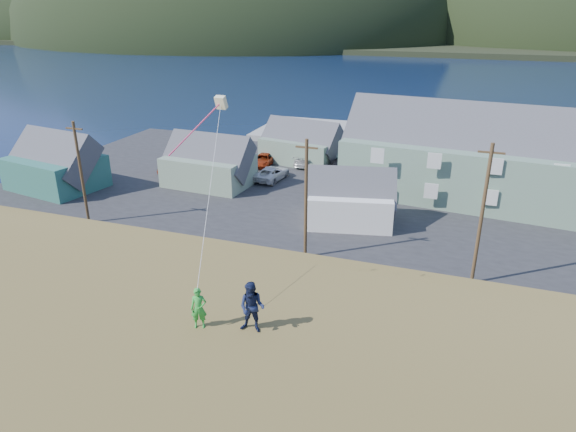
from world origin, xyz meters
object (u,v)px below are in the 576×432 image
Objects in this scene: wharf at (349,134)px; shed_palegreen_far at (301,143)px; kite_flyer_navy at (252,307)px; lodge at (517,161)px; shed_white at (351,199)px; shed_teal at (54,163)px; shed_palegreen_near at (208,163)px; kite_flyer_green at (199,308)px.

shed_palegreen_far reaches higher than wharf.
wharf is 14.13× the size of kite_flyer_navy.
wharf is 0.80× the size of lodge.
kite_flyer_navy is (2.53, -26.85, 5.83)m from shed_white.
shed_teal is at bearing 137.33° from kite_flyer_navy.
lodge reaches higher than shed_palegreen_near.
wharf is at bearing 91.48° from shed_palegreen_far.
wharf is 30.05m from lodge.
lodge reaches higher than wharf.
shed_palegreen_near is at bearing -109.06° from wharf.
shed_palegreen_far is (-9.81, 16.41, 0.11)m from shed_white.
wharf is at bearing 90.99° from shed_white.
shed_palegreen_near is 5.11× the size of kite_flyer_navy.
shed_palegreen_near is 36.93m from kite_flyer_green.
shed_teal is 26.96m from shed_palegreen_far.
lodge is 3.23× the size of shed_teal.
shed_white reaches higher than wharf.
lodge is (20.49, -21.64, 3.87)m from wharf.
shed_white is at bearing 11.49° from shed_teal.
wharf is 2.77× the size of shed_palegreen_near.
wharf is 17.35× the size of kite_flyer_green.
kite_flyer_navy is at bearing -80.40° from wharf.
shed_palegreen_near is 6.27× the size of kite_flyer_green.
lodge is at bearing 23.06° from shed_white.
shed_white is 5.56× the size of kite_flyer_green.
kite_flyer_navy is (32.99, -25.92, 5.42)m from shed_teal.
shed_teal is 1.22× the size of shed_white.
lodge is at bearing 48.85° from kite_flyer_green.
kite_flyer_navy is (1.80, 0.40, 0.17)m from kite_flyer_green.
wharf is 14.93m from shed_palegreen_far.
kite_flyer_green is at bearing -58.50° from shed_palegreen_near.
shed_palegreen_far is 6.78× the size of kite_flyer_green.
shed_palegreen_near is 12.97m from shed_palegreen_far.
shed_teal is 6.75× the size of kite_flyer_green.
shed_teal reaches higher than shed_palegreen_far.
shed_palegreen_far is at bearing 101.41° from kite_flyer_navy.
shed_white is at bearing 69.25° from kite_flyer_green.
shed_palegreen_near is 1.13× the size of shed_white.
lodge is at bearing 69.01° from kite_flyer_navy.
shed_white is (16.19, -5.12, -0.19)m from shed_palegreen_near.
shed_palegreen_near is at bearing -108.05° from shed_palegreen_far.
shed_white is at bearing -76.83° from wharf.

